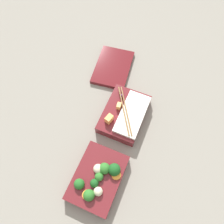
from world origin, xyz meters
name	(u,v)px	position (x,y,z in m)	size (l,w,h in m)	color
ground_plane	(112,146)	(0.00, 0.00, 0.00)	(3.00, 3.00, 0.00)	gray
bento_tray_vegetable	(97,178)	(-0.13, 0.00, 0.03)	(0.21, 0.16, 0.07)	maroon
bento_tray_rice	(125,114)	(0.13, 0.00, 0.03)	(0.21, 0.15, 0.07)	maroon
bento_lid	(113,67)	(0.33, 0.14, 0.01)	(0.21, 0.15, 0.02)	maroon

